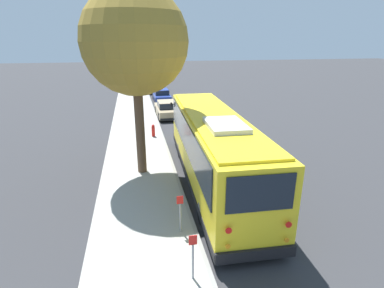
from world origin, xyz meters
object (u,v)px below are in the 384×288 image
at_px(sign_post_near, 193,257).
at_px(parked_sedan_tan, 167,109).
at_px(street_tree, 134,34).
at_px(fire_hydrant, 153,130).
at_px(shuttle_bus, 213,145).
at_px(parked_sedan_gray, 152,80).
at_px(parked_sedan_blue, 162,96).
at_px(parked_sedan_black, 155,87).
at_px(sign_post_far, 180,213).

bearing_deg(sign_post_near, parked_sedan_tan, -4.59).
height_order(street_tree, fire_hydrant, street_tree).
xyz_separation_m(parked_sedan_tan, street_tree, (-11.14, 2.54, 5.84)).
xyz_separation_m(shuttle_bus, parked_sedan_tan, (12.76, 0.58, -1.20)).
xyz_separation_m(parked_sedan_gray, street_tree, (-31.23, 2.61, 5.87)).
relative_size(street_tree, sign_post_near, 6.60).
distance_m(parked_sedan_blue, parked_sedan_black, 6.20).
distance_m(parked_sedan_blue, sign_post_near, 25.34).
height_order(shuttle_bus, parked_sedan_blue, shuttle_bus).
distance_m(parked_sedan_tan, fire_hydrant, 6.01).
relative_size(parked_sedan_blue, fire_hydrant, 5.37).
xyz_separation_m(parked_sedan_black, sign_post_far, (-29.35, 1.44, 0.24)).
height_order(parked_sedan_black, parked_sedan_gray, parked_sedan_black).
relative_size(parked_sedan_tan, parked_sedan_black, 0.95).
bearing_deg(shuttle_bus, parked_sedan_gray, 3.00).
relative_size(sign_post_near, sign_post_far, 1.02).
xyz_separation_m(parked_sedan_black, street_tree, (-24.05, 2.49, 5.86)).
relative_size(shuttle_bus, parked_sedan_black, 2.52).
relative_size(parked_sedan_gray, sign_post_near, 3.15).
distance_m(parked_sedan_blue, street_tree, 18.99).
height_order(sign_post_near, fire_hydrant, sign_post_near).
distance_m(sign_post_far, fire_hydrant, 10.65).
distance_m(parked_sedan_black, sign_post_far, 29.38).
bearing_deg(sign_post_near, parked_sedan_blue, -3.81).
xyz_separation_m(parked_sedan_tan, parked_sedan_blue, (6.71, -0.19, -0.02)).
distance_m(shuttle_bus, parked_sedan_gray, 32.87).
bearing_deg(parked_sedan_tan, shuttle_bus, -178.68).
relative_size(parked_sedan_black, fire_hydrant, 5.64).
bearing_deg(parked_sedan_black, parked_sedan_blue, -175.86).
xyz_separation_m(sign_post_near, sign_post_far, (2.13, 0.00, -0.02)).
height_order(parked_sedan_tan, parked_sedan_blue, parked_sedan_tan).
height_order(parked_sedan_gray, street_tree, street_tree).
bearing_deg(shuttle_bus, parked_sedan_blue, 3.23).
xyz_separation_m(sign_post_near, fire_hydrant, (12.78, 0.11, -0.30)).
bearing_deg(fire_hydrant, street_tree, 169.99).
bearing_deg(parked_sedan_blue, street_tree, 170.67).
xyz_separation_m(shuttle_bus, fire_hydrant, (6.96, 2.18, -1.26)).
relative_size(street_tree, fire_hydrant, 11.11).
height_order(parked_sedan_black, sign_post_far, sign_post_far).
relative_size(parked_sedan_black, sign_post_far, 3.43).
relative_size(shuttle_bus, sign_post_far, 8.65).
bearing_deg(sign_post_near, sign_post_far, 0.00).
bearing_deg(parked_sedan_black, parked_sedan_tan, -177.92).
bearing_deg(sign_post_far, parked_sedan_gray, -2.43).
xyz_separation_m(parked_sedan_gray, sign_post_near, (-38.66, 1.55, 0.27)).
height_order(parked_sedan_tan, sign_post_near, sign_post_near).
distance_m(parked_sedan_tan, parked_sedan_gray, 20.09).
xyz_separation_m(parked_sedan_black, fire_hydrant, (-18.70, 1.55, -0.05)).
bearing_deg(parked_sedan_black, sign_post_far, 179.04).
height_order(parked_sedan_blue, fire_hydrant, parked_sedan_blue).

